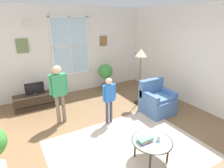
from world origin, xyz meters
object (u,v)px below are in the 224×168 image
potted_plant_by_window (106,73)px  floor_lamp (141,58)px  television (35,88)px  cup (159,138)px  remote_near_cup (147,141)px  person_green_shirt (59,88)px  armchair (157,101)px  book_stack (145,139)px  person_blue_shirt (109,96)px  tv_stand (36,101)px  coffee_table (152,142)px  remote_near_books (149,139)px

potted_plant_by_window → floor_lamp: (0.31, -1.50, 0.77)m
television → floor_lamp: 3.08m
television → cup: television is taller
remote_near_cup → person_green_shirt: bearing=114.6°
armchair → book_stack: armchair is taller
armchair → person_green_shirt: size_ratio=0.61×
cup → potted_plant_by_window: size_ratio=0.12×
person_blue_shirt → television: bearing=127.9°
tv_stand → coffee_table: size_ratio=1.65×
book_stack → armchair: bearing=40.5°
remote_near_books → floor_lamp: (1.31, 1.95, 0.95)m
remote_near_books → potted_plant_by_window: (0.99, 3.45, 0.18)m
cup → person_green_shirt: (-1.13, 2.12, 0.44)m
cup → person_blue_shirt: (-0.13, 1.53, 0.26)m
armchair → coffee_table: 1.87m
coffee_table → book_stack: bearing=157.6°
armchair → potted_plant_by_window: size_ratio=0.94×
cup → remote_near_books: cup is taller
coffee_table → person_blue_shirt: (-0.03, 1.48, 0.34)m
television → armchair: (2.76, -1.95, -0.25)m
tv_stand → book_stack: (1.29, -3.21, 0.25)m
cup → floor_lamp: 2.53m
armchair → remote_near_books: size_ratio=6.21×
tv_stand → coffee_table: coffee_table is taller
television → book_stack: bearing=-68.1°
armchair → remote_near_cup: bearing=-138.3°
coffee_table → potted_plant_by_window: bearing=74.4°
television → cup: 3.64m
floor_lamp → tv_stand: bearing=154.9°
cup → floor_lamp: (1.18, 2.05, 0.91)m
remote_near_books → person_green_shirt: size_ratio=0.10×
armchair → book_stack: size_ratio=3.18×
television → armchair: size_ratio=0.57×
person_blue_shirt → potted_plant_by_window: 2.26m
coffee_table → television: bearing=113.4°
potted_plant_by_window → person_blue_shirt: bearing=-116.4°
tv_stand → television: 0.38m
remote_near_books → person_green_shirt: person_green_shirt is taller
person_green_shirt → potted_plant_by_window: 2.48m
book_stack → potted_plant_by_window: 3.62m
armchair → remote_near_books: armchair is taller
person_blue_shirt → remote_near_cup: bearing=-92.5°
person_green_shirt → remote_near_cup: bearing=-65.4°
tv_stand → television: television is taller
potted_plant_by_window → floor_lamp: bearing=-78.3°
coffee_table → person_green_shirt: 2.36m
person_blue_shirt → person_green_shirt: size_ratio=0.80×
coffee_table → floor_lamp: floor_lamp is taller
book_stack → remote_near_cup: 0.05m
television → person_blue_shirt: person_blue_shirt is taller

